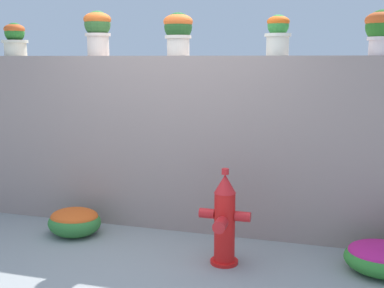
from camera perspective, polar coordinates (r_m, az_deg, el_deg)
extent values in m
plane|color=gray|center=(4.32, -6.28, -14.47)|extent=(24.00, 24.00, 0.00)
cube|color=gray|center=(5.08, -1.58, 0.08)|extent=(6.59, 0.33, 1.82)
cylinder|color=beige|center=(5.89, -20.16, 10.61)|extent=(0.24, 0.24, 0.18)
cylinder|color=beige|center=(5.89, -20.21, 11.32)|extent=(0.29, 0.29, 0.03)
sphere|color=#2E7929|center=(5.90, -20.27, 12.25)|extent=(0.22, 0.22, 0.22)
ellipsoid|color=#E65823|center=(5.90, -20.29, 12.62)|extent=(0.23, 0.23, 0.12)
cylinder|color=beige|center=(5.37, -11.05, 11.47)|extent=(0.23, 0.23, 0.24)
cylinder|color=beige|center=(5.38, -11.08, 12.58)|extent=(0.27, 0.27, 0.03)
sphere|color=#33632C|center=(5.38, -11.13, 13.75)|extent=(0.28, 0.28, 0.28)
ellipsoid|color=orange|center=(5.38, -11.14, 14.27)|extent=(0.29, 0.29, 0.15)
cylinder|color=beige|center=(5.00, -1.68, 11.56)|extent=(0.23, 0.23, 0.20)
cylinder|color=beige|center=(5.00, -1.68, 12.55)|extent=(0.27, 0.27, 0.03)
sphere|color=#235121|center=(5.01, -1.69, 13.70)|extent=(0.28, 0.28, 0.28)
ellipsoid|color=orange|center=(5.01, -1.69, 14.27)|extent=(0.30, 0.30, 0.16)
cylinder|color=beige|center=(4.81, 10.10, 11.51)|extent=(0.22, 0.22, 0.21)
cylinder|color=beige|center=(4.81, 10.13, 12.58)|extent=(0.26, 0.26, 0.03)
sphere|color=#308133|center=(4.82, 10.16, 13.64)|extent=(0.21, 0.21, 0.21)
ellipsoid|color=#E65A17|center=(4.82, 10.18, 14.07)|extent=(0.22, 0.22, 0.11)
cylinder|color=silver|center=(4.75, 21.47, 10.72)|extent=(0.22, 0.22, 0.17)
cylinder|color=silver|center=(4.75, 21.53, 11.54)|extent=(0.25, 0.25, 0.03)
sphere|color=#296C20|center=(4.75, 21.61, 12.83)|extent=(0.30, 0.30, 0.30)
ellipsoid|color=#E25822|center=(4.76, 21.65, 13.45)|extent=(0.31, 0.31, 0.16)
cylinder|color=red|center=(4.41, 3.82, -13.70)|extent=(0.25, 0.25, 0.03)
cylinder|color=red|center=(4.29, 3.87, -9.94)|extent=(0.18, 0.18, 0.65)
cone|color=red|center=(4.17, 3.94, -4.70)|extent=(0.19, 0.19, 0.17)
cylinder|color=red|center=(4.15, 3.96, -3.26)|extent=(0.06, 0.06, 0.05)
cylinder|color=red|center=(4.29, 1.80, -8.20)|extent=(0.14, 0.09, 0.09)
cylinder|color=red|center=(4.23, 6.02, -8.54)|extent=(0.14, 0.09, 0.09)
cylinder|color=red|center=(4.11, 3.38, -9.55)|extent=(0.11, 0.15, 0.11)
ellipsoid|color=#338330|center=(4.48, 21.54, -12.55)|extent=(0.62, 0.56, 0.27)
ellipsoid|color=#BC1E75|center=(4.46, 21.60, -11.84)|extent=(0.56, 0.50, 0.15)
ellipsoid|color=#337935|center=(5.16, -13.73, -9.02)|extent=(0.55, 0.49, 0.29)
ellipsoid|color=#DC551D|center=(5.13, -13.76, -8.34)|extent=(0.49, 0.44, 0.16)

